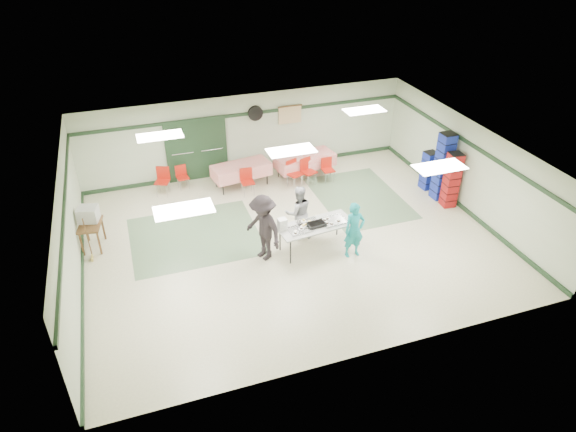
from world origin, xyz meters
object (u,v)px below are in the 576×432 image
object	(u,v)px
serving_table	(315,226)
crate_stack_red	(452,180)
chair_d	(247,179)
volunteer_grey	(298,213)
chair_loose_b	(163,178)
volunteer_teal	(354,230)
crate_stack_blue_a	(429,170)
chair_c	(327,167)
chair_a	(307,169)
volunteer_dark	(263,228)
broom	(87,238)
chair_loose_a	(182,175)
crate_stack_blue_b	(443,167)
office_printer	(88,214)
chair_b	(293,171)
dining_table_b	(241,170)
printer_table	(91,227)
dining_table_a	(305,160)

from	to	relation	value
serving_table	crate_stack_red	world-z (taller)	crate_stack_red
serving_table	chair_d	bearing A→B (deg)	98.52
volunteer_grey	chair_d	size ratio (longest dim) A/B	1.83
crate_stack_red	chair_loose_b	bearing A→B (deg)	156.23
volunteer_teal	crate_stack_blue_a	bearing A→B (deg)	33.36
chair_c	crate_stack_blue_a	distance (m)	3.26
chair_c	chair_a	bearing A→B (deg)	178.27
chair_a	chair_d	distance (m)	2.04
chair_a	crate_stack_blue_a	bearing A→B (deg)	-42.90
chair_a	chair_loose_b	size ratio (longest dim) A/B	0.99
volunteer_dark	broom	xyz separation A→B (m)	(-4.29, 1.40, -0.26)
chair_loose_a	chair_a	bearing A→B (deg)	-22.95
crate_stack_blue_b	office_printer	world-z (taller)	crate_stack_blue_b
volunteer_teal	chair_b	distance (m)	4.14
dining_table_b	chair_loose_b	xyz separation A→B (m)	(-2.48, 0.28, -0.02)
serving_table	chair_b	size ratio (longest dim) A/B	2.32
printer_table	office_printer	world-z (taller)	office_printer
broom	dining_table_a	bearing A→B (deg)	14.31
dining_table_b	chair_c	distance (m)	2.84
volunteer_dark	chair_d	distance (m)	3.53
dining_table_b	crate_stack_blue_b	world-z (taller)	crate_stack_blue_b
chair_c	chair_loose_a	world-z (taller)	chair_c
chair_d	crate_stack_red	xyz separation A→B (m)	(5.62, -2.73, 0.35)
crate_stack_blue_a	crate_stack_red	xyz separation A→B (m)	(0.00, -1.19, 0.24)
dining_table_a	crate_stack_red	xyz separation A→B (m)	(3.45, -3.30, 0.31)
dining_table_a	crate_stack_blue_a	distance (m)	4.04
volunteer_teal	crate_stack_blue_a	world-z (taller)	volunteer_teal
crate_stack_blue_a	crate_stack_red	bearing A→B (deg)	-90.00
dining_table_b	printer_table	distance (m)	5.11
chair_c	volunteer_dark	bearing A→B (deg)	-134.29
chair_b	chair_loose_b	distance (m)	4.15
crate_stack_blue_a	chair_a	bearing A→B (deg)	156.76
dining_table_b	chair_loose_b	world-z (taller)	chair_loose_b
volunteer_grey	chair_c	distance (m)	3.53
dining_table_b	office_printer	size ratio (longest dim) A/B	3.91
serving_table	dining_table_a	size ratio (longest dim) A/B	1.01
chair_loose_a	chair_d	bearing A→B (deg)	-36.96
chair_loose_b	printer_table	world-z (taller)	chair_loose_b
chair_c	chair_d	distance (m)	2.75
dining_table_b	crate_stack_blue_b	bearing A→B (deg)	-35.14
volunteer_grey	chair_loose_b	world-z (taller)	volunteer_grey
volunteer_dark	dining_table_b	size ratio (longest dim) A/B	0.93
serving_table	chair_a	xyz separation A→B (m)	(1.11, 3.54, -0.17)
serving_table	crate_stack_red	bearing A→B (deg)	3.57
crate_stack_blue_b	office_printer	size ratio (longest dim) A/B	4.33
dining_table_b	printer_table	world-z (taller)	dining_table_b
chair_a	chair_loose_a	distance (m)	4.06
serving_table	volunteer_dark	xyz separation A→B (m)	(-1.40, 0.06, 0.20)
chair_a	chair_loose_a	bearing A→B (deg)	145.47
volunteer_dark	chair_loose_a	xyz separation A→B (m)	(-1.41, 4.51, -0.44)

